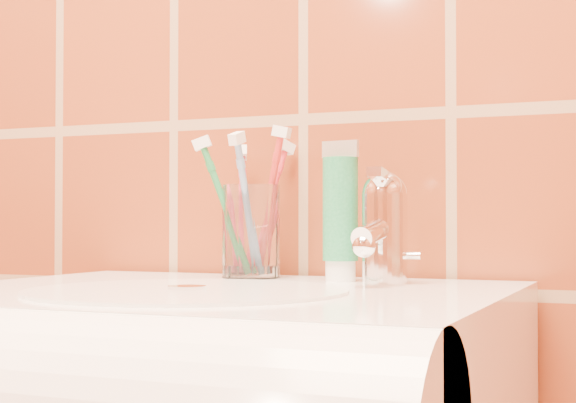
% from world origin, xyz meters
% --- Properties ---
extents(glass_tumbler, '(0.07, 0.07, 0.11)m').
position_xyz_m(glass_tumbler, '(-0.04, 1.12, 0.90)').
color(glass_tumbler, white).
rests_on(glass_tumbler, pedestal_sink).
extents(toothpaste_tube, '(0.04, 0.04, 0.15)m').
position_xyz_m(toothpaste_tube, '(0.08, 1.11, 0.92)').
color(toothpaste_tube, white).
rests_on(toothpaste_tube, pedestal_sink).
extents(faucet, '(0.05, 0.11, 0.12)m').
position_xyz_m(faucet, '(0.14, 1.09, 0.91)').
color(faucet, white).
rests_on(faucet, pedestal_sink).
extents(toothbrush_0, '(0.12, 0.11, 0.18)m').
position_xyz_m(toothbrush_0, '(-0.06, 1.11, 0.93)').
color(toothbrush_0, '#20793F').
rests_on(toothbrush_0, glass_tumbler).
extents(toothbrush_1, '(0.11, 0.14, 0.19)m').
position_xyz_m(toothbrush_1, '(-0.03, 1.15, 0.93)').
color(toothbrush_1, red).
rests_on(toothbrush_1, glass_tumbler).
extents(toothbrush_2, '(0.04, 0.12, 0.19)m').
position_xyz_m(toothbrush_2, '(-0.03, 1.10, 0.93)').
color(toothbrush_2, '#6E90C4').
rests_on(toothbrush_2, glass_tumbler).
extents(toothbrush_3, '(0.07, 0.06, 0.19)m').
position_xyz_m(toothbrush_3, '(-0.02, 1.13, 0.94)').
color(toothbrush_3, red).
rests_on(toothbrush_3, glass_tumbler).
extents(toothbrush_4, '(0.11, 0.14, 0.18)m').
position_xyz_m(toothbrush_4, '(-0.06, 1.15, 0.93)').
color(toothbrush_4, '#C2293D').
rests_on(toothbrush_4, glass_tumbler).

